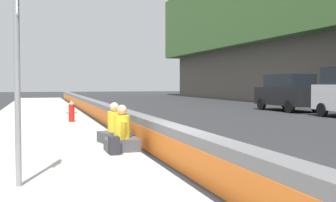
{
  "coord_description": "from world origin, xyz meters",
  "views": [
    {
      "loc": [
        -7.91,
        2.67,
        1.73
      ],
      "look_at": [
        4.54,
        -1.15,
        1.18
      ],
      "focal_mm": 44.98,
      "sensor_mm": 36.0,
      "label": 1
    }
  ],
  "objects": [
    {
      "name": "ground_plane",
      "position": [
        0.0,
        0.0,
        0.0
      ],
      "size": [
        160.0,
        160.0,
        0.0
      ],
      "primitive_type": "plane",
      "color": "#2B2B2D",
      "rests_on": "ground"
    },
    {
      "name": "sidewalk_strip",
      "position": [
        0.0,
        2.65,
        0.07
      ],
      "size": [
        80.0,
        4.4,
        0.14
      ],
      "primitive_type": "cube",
      "color": "#B5B2A8",
      "rests_on": "ground_plane"
    },
    {
      "name": "jersey_barrier",
      "position": [
        0.0,
        0.0,
        0.42
      ],
      "size": [
        76.0,
        0.45,
        0.85
      ],
      "color": "slate",
      "rests_on": "ground_plane"
    },
    {
      "name": "route_sign_post",
      "position": [
        -1.09,
        2.99,
        2.21
      ],
      "size": [
        0.44,
        0.09,
        3.6
      ],
      "color": "gray",
      "rests_on": "sidewalk_strip"
    },
    {
      "name": "fire_hydrant",
      "position": [
        9.78,
        1.4,
        0.59
      ],
      "size": [
        0.26,
        0.46,
        0.88
      ],
      "color": "red",
      "rests_on": "sidewalk_strip"
    },
    {
      "name": "seated_person_foreground",
      "position": [
        1.8,
        0.82,
        0.48
      ],
      "size": [
        0.69,
        0.78,
        1.09
      ],
      "color": "#424247",
      "rests_on": "sidewalk_strip"
    },
    {
      "name": "seated_person_middle",
      "position": [
        3.27,
        0.74,
        0.48
      ],
      "size": [
        0.81,
        0.9,
        1.07
      ],
      "color": "#424247",
      "rests_on": "sidewalk_strip"
    },
    {
      "name": "backpack",
      "position": [
        1.35,
        1.08,
        0.33
      ],
      "size": [
        0.32,
        0.28,
        0.4
      ],
      "color": "#232328",
      "rests_on": "sidewalk_strip"
    },
    {
      "name": "parked_car_fourth",
      "position": [
        14.78,
        -12.07,
        1.18
      ],
      "size": [
        4.85,
        2.17,
        2.28
      ],
      "color": "black",
      "rests_on": "ground_plane"
    }
  ]
}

